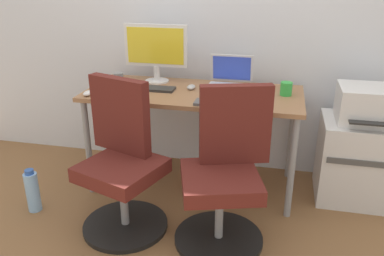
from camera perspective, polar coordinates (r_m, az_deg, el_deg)
ground_plane at (r=3.10m, az=0.21°, el=-7.95°), size 5.28×5.28×0.00m
back_wall at (r=3.10m, az=1.99°, el=17.39°), size 4.40×0.04×2.60m
desk at (r=2.83m, az=0.23°, el=3.89°), size 1.52×0.66×0.74m
office_chair_left at (r=2.50m, az=-10.05°, el=-5.11°), size 0.56×0.56×0.94m
office_chair_right at (r=2.34m, az=4.78°, el=-6.77°), size 0.55×0.55×0.94m
side_cabinet at (r=3.03m, az=22.75°, el=-4.28°), size 0.53×0.46×0.59m
printer at (r=2.89m, az=23.94°, el=3.10°), size 0.38×0.40×0.24m
water_bottle_on_floor at (r=2.92m, az=-22.00°, el=-8.44°), size 0.09×0.09×0.31m
desktop_monitor at (r=3.01m, az=-5.23°, el=11.25°), size 0.48×0.18×0.43m
open_laptop at (r=2.92m, az=5.51°, el=6.97°), size 0.31×0.26×0.23m
keyboard_by_monitor at (r=2.86m, az=-5.91°, el=5.70°), size 0.34×0.12×0.02m
keyboard_by_laptop at (r=2.53m, az=4.22°, el=3.54°), size 0.34×0.12×0.02m
mouse_by_monitor at (r=2.80m, az=-14.75°, el=4.88°), size 0.06×0.10×0.03m
mouse_by_laptop at (r=2.86m, az=-0.12°, el=5.92°), size 0.06×0.10×0.03m
coffee_mug at (r=2.78m, az=13.41°, el=5.52°), size 0.08×0.08×0.09m
pen_cup at (r=2.95m, az=-10.52°, el=6.81°), size 0.07×0.07×0.10m
phone_near_monitor at (r=2.93m, az=13.34°, el=5.50°), size 0.07×0.14×0.01m
phone_near_laptop at (r=2.77m, az=-9.72°, el=4.84°), size 0.07×0.14×0.01m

